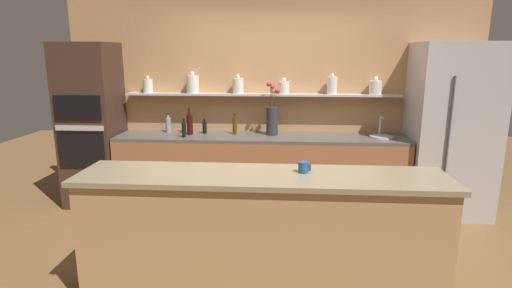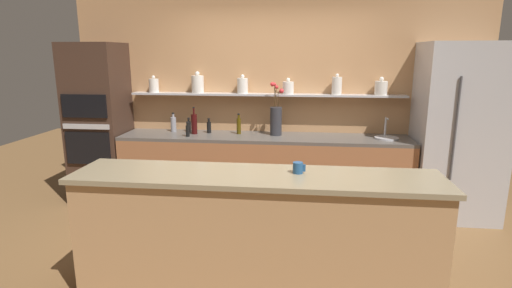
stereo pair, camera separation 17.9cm
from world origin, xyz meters
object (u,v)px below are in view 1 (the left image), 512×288
at_px(flower_vase, 272,119).
at_px(oven_tower, 92,126).
at_px(bottle_sauce_1, 184,131).
at_px(bottle_oil_4, 235,126).
at_px(sink_fixture, 381,135).
at_px(bottle_wine_5, 190,124).
at_px(coffee_mug, 303,167).
at_px(bottle_sauce_3, 205,127).
at_px(refrigerator, 451,131).
at_px(bottle_sauce_0, 184,126).
at_px(bottle_spirit_2, 168,125).

bearing_deg(flower_vase, oven_tower, -178.05).
relative_size(bottle_sauce_1, bottle_oil_4, 0.71).
xyz_separation_m(sink_fixture, bottle_sauce_1, (-2.40, -0.15, 0.05)).
distance_m(bottle_oil_4, bottle_wine_5, 0.56).
relative_size(oven_tower, coffee_mug, 20.99).
height_order(bottle_sauce_3, bottle_oil_4, bottle_oil_4).
distance_m(refrigerator, bottle_wine_5, 3.15).
bearing_deg(bottle_sauce_0, bottle_sauce_3, -12.90).
distance_m(flower_vase, bottle_sauce_1, 1.10).
xyz_separation_m(flower_vase, bottle_sauce_0, (-1.15, 0.11, -0.13)).
bearing_deg(refrigerator, coffee_mug, -135.03).
relative_size(bottle_sauce_3, bottle_oil_4, 0.73).
bearing_deg(bottle_oil_4, bottle_sauce_1, -158.88).
distance_m(flower_vase, bottle_oil_4, 0.48).
relative_size(refrigerator, bottle_wine_5, 5.96).
height_order(bottle_sauce_0, bottle_wine_5, bottle_wine_5).
distance_m(flower_vase, bottle_sauce_3, 0.87).
distance_m(refrigerator, sink_fixture, 0.80).
height_order(oven_tower, bottle_sauce_1, oven_tower).
relative_size(refrigerator, bottle_sauce_0, 11.40).
relative_size(oven_tower, bottle_sauce_0, 11.42).
relative_size(oven_tower, bottle_sauce_3, 10.85).
height_order(sink_fixture, bottle_oil_4, bottle_oil_4).
xyz_separation_m(bottle_sauce_3, bottle_oil_4, (0.39, -0.03, 0.03)).
relative_size(bottle_sauce_3, bottle_wine_5, 0.55).
relative_size(bottle_sauce_1, bottle_sauce_3, 0.98).
distance_m(flower_vase, coffee_mug, 1.96).
bearing_deg(bottle_wine_5, coffee_mug, -54.75).
distance_m(refrigerator, bottle_spirit_2, 3.47).
distance_m(oven_tower, bottle_sauce_1, 1.22).
distance_m(flower_vase, bottle_spirit_2, 1.35).
bearing_deg(coffee_mug, bottle_wine_5, 125.25).
height_order(bottle_sauce_0, bottle_sauce_3, bottle_sauce_3).
distance_m(bottle_sauce_0, coffee_mug, 2.50).
bearing_deg(coffee_mug, oven_tower, 144.34).
height_order(refrigerator, oven_tower, oven_tower).
distance_m(sink_fixture, bottle_sauce_3, 2.19).
xyz_separation_m(oven_tower, bottle_wine_5, (1.25, 0.03, 0.03)).
relative_size(sink_fixture, bottle_sauce_3, 1.48).
bearing_deg(coffee_mug, flower_vase, 98.86).
relative_size(bottle_sauce_0, bottle_sauce_3, 0.95).
bearing_deg(oven_tower, coffee_mug, -35.66).
height_order(oven_tower, coffee_mug, oven_tower).
relative_size(oven_tower, flower_vase, 3.11).
xyz_separation_m(oven_tower, bottle_sauce_3, (1.42, 0.12, -0.03)).
xyz_separation_m(bottle_sauce_3, coffee_mug, (1.16, -1.97, 0.06)).
relative_size(sink_fixture, bottle_wine_5, 0.81).
xyz_separation_m(flower_vase, bottle_sauce_1, (-1.07, -0.22, -0.12)).
xyz_separation_m(oven_tower, coffee_mug, (2.58, -1.85, 0.04)).
bearing_deg(refrigerator, bottle_sauce_1, -178.14).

